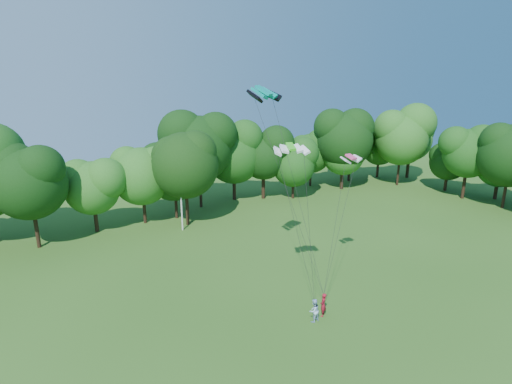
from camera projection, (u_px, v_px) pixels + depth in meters
utility_pole at (181, 198)px, 45.90m from camera, size 1.50×0.25×7.51m
kite_flyer_left at (323, 305)px, 29.63m from camera, size 0.79×0.75×1.82m
kite_flyer_right at (314, 310)px, 28.92m from camera, size 0.93×0.76×1.79m
kite_teal at (264, 91)px, 29.96m from camera, size 3.38×2.45×0.81m
kite_green at (291, 147)px, 27.14m from camera, size 2.59×1.82×0.46m
kite_pink at (351, 157)px, 30.95m from camera, size 1.70×0.83×0.37m
tree_back_center at (185, 161)px, 46.66m from camera, size 8.64×8.64×12.56m
tree_back_east at (344, 148)px, 63.03m from camera, size 7.32×7.32×10.65m
tree_flank_east at (502, 156)px, 57.52m from camera, size 7.12×7.12×10.36m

